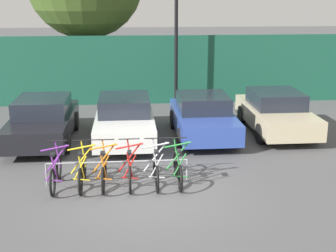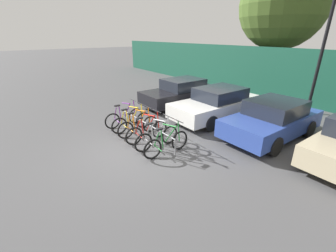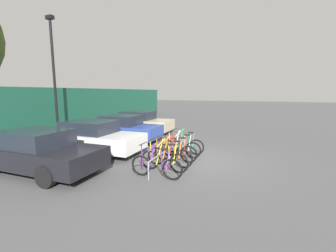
{
  "view_description": "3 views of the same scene",
  "coord_description": "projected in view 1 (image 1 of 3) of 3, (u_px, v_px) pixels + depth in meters",
  "views": [
    {
      "loc": [
        -0.46,
        -10.2,
        4.49
      ],
      "look_at": [
        0.51,
        0.84,
        1.39
      ],
      "focal_mm": 50.0,
      "sensor_mm": 36.0,
      "label": 1
    },
    {
      "loc": [
        5.84,
        -3.2,
        3.56
      ],
      "look_at": [
        0.16,
        1.0,
        0.67
      ],
      "focal_mm": 24.0,
      "sensor_mm": 36.0,
      "label": 2
    },
    {
      "loc": [
        -8.28,
        -2.19,
        2.62
      ],
      "look_at": [
        0.53,
        1.21,
        1.19
      ],
      "focal_mm": 24.0,
      "sensor_mm": 36.0,
      "label": 3
    }
  ],
  "objects": [
    {
      "name": "ground_plane",
      "position": [
        150.0,
        193.0,
        11.03
      ],
      "size": [
        120.0,
        120.0,
        0.0
      ],
      "primitive_type": "plane",
      "color": "#4C4C4F"
    },
    {
      "name": "hoarding_wall",
      "position": [
        138.0,
        70.0,
        19.76
      ],
      "size": [
        36.0,
        0.16,
        2.89
      ],
      "primitive_type": "cube",
      "color": "#19513D",
      "rests_on": "ground"
    },
    {
      "name": "bike_rack",
      "position": [
        117.0,
        164.0,
        11.49
      ],
      "size": [
        3.51,
        0.04,
        0.57
      ],
      "color": "gray",
      "rests_on": "ground"
    },
    {
      "name": "bicycle_purple",
      "position": [
        56.0,
        173.0,
        11.25
      ],
      "size": [
        0.68,
        1.71,
        1.05
      ],
      "rotation": [
        0.0,
        0.0,
        -0.03
      ],
      "color": "black",
      "rests_on": "ground"
    },
    {
      "name": "bicycle_yellow",
      "position": [
        82.0,
        172.0,
        11.3
      ],
      "size": [
        0.68,
        1.71,
        1.05
      ],
      "rotation": [
        0.0,
        0.0,
        -0.05
      ],
      "color": "black",
      "rests_on": "ground"
    },
    {
      "name": "bicycle_orange",
      "position": [
        104.0,
        171.0,
        11.34
      ],
      "size": [
        0.68,
        1.71,
        1.05
      ],
      "rotation": [
        0.0,
        0.0,
        -0.04
      ],
      "color": "black",
      "rests_on": "ground"
    },
    {
      "name": "bicycle_red",
      "position": [
        130.0,
        170.0,
        11.4
      ],
      "size": [
        0.68,
        1.71,
        1.05
      ],
      "rotation": [
        0.0,
        0.0,
        -0.02
      ],
      "color": "black",
      "rests_on": "ground"
    },
    {
      "name": "bicycle_silver",
      "position": [
        156.0,
        169.0,
        11.45
      ],
      "size": [
        0.68,
        1.71,
        1.05
      ],
      "rotation": [
        0.0,
        0.0,
        0.03
      ],
      "color": "black",
      "rests_on": "ground"
    },
    {
      "name": "bicycle_green",
      "position": [
        178.0,
        169.0,
        11.5
      ],
      "size": [
        0.68,
        1.71,
        1.05
      ],
      "rotation": [
        0.0,
        0.0,
        0.05
      ],
      "color": "black",
      "rests_on": "ground"
    },
    {
      "name": "car_black",
      "position": [
        43.0,
        120.0,
        14.76
      ],
      "size": [
        1.91,
        4.33,
        1.4
      ],
      "color": "black",
      "rests_on": "ground"
    },
    {
      "name": "car_white",
      "position": [
        125.0,
        119.0,
        14.94
      ],
      "size": [
        1.91,
        4.44,
        1.4
      ],
      "color": "silver",
      "rests_on": "ground"
    },
    {
      "name": "car_blue",
      "position": [
        203.0,
        116.0,
        15.21
      ],
      "size": [
        1.91,
        4.03,
        1.4
      ],
      "color": "#2D479E",
      "rests_on": "ground"
    },
    {
      "name": "car_beige",
      "position": [
        276.0,
        112.0,
        15.79
      ],
      "size": [
        1.91,
        4.25,
        1.4
      ],
      "color": "#C1B28E",
      "rests_on": "ground"
    },
    {
      "name": "lamp_post",
      "position": [
        176.0,
        15.0,
        18.31
      ],
      "size": [
        0.24,
        0.44,
        6.75
      ],
      "color": "black",
      "rests_on": "ground"
    }
  ]
}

